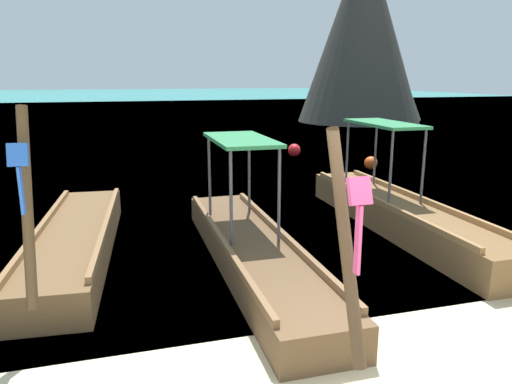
{
  "coord_description": "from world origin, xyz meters",
  "views": [
    {
      "loc": [
        -2.01,
        -3.36,
        2.99
      ],
      "look_at": [
        0.0,
        3.62,
        1.25
      ],
      "focal_mm": 33.98,
      "sensor_mm": 36.0,
      "label": 1
    }
  ],
  "objects_px": {
    "longtail_boat_turquoise_ribbon": "(400,213)",
    "mooring_buoy_near": "(294,150)",
    "longtail_boat_blue_ribbon": "(76,241)",
    "longtail_boat_pink_ribbon": "(253,249)",
    "mooring_buoy_far": "(371,163)",
    "karst_rock": "(366,35)"
  },
  "relations": [
    {
      "from": "longtail_boat_blue_ribbon",
      "to": "mooring_buoy_near",
      "type": "xyz_separation_m",
      "value": [
        7.26,
        8.93,
        -0.03
      ]
    },
    {
      "from": "longtail_boat_turquoise_ribbon",
      "to": "mooring_buoy_near",
      "type": "bearing_deg",
      "value": 82.47
    },
    {
      "from": "mooring_buoy_far",
      "to": "longtail_boat_blue_ribbon",
      "type": "bearing_deg",
      "value": -146.77
    },
    {
      "from": "longtail_boat_turquoise_ribbon",
      "to": "mooring_buoy_near",
      "type": "xyz_separation_m",
      "value": [
        1.21,
        9.17,
        -0.11
      ]
    },
    {
      "from": "longtail_boat_blue_ribbon",
      "to": "mooring_buoy_near",
      "type": "relative_size",
      "value": 11.78
    },
    {
      "from": "longtail_boat_blue_ribbon",
      "to": "mooring_buoy_far",
      "type": "distance_m",
      "value": 10.46
    },
    {
      "from": "longtail_boat_turquoise_ribbon",
      "to": "karst_rock",
      "type": "bearing_deg",
      "value": 63.65
    },
    {
      "from": "longtail_boat_blue_ribbon",
      "to": "karst_rock",
      "type": "relative_size",
      "value": 0.47
    },
    {
      "from": "longtail_boat_pink_ribbon",
      "to": "mooring_buoy_near",
      "type": "height_order",
      "value": "longtail_boat_pink_ribbon"
    },
    {
      "from": "karst_rock",
      "to": "mooring_buoy_far",
      "type": "bearing_deg",
      "value": -117.08
    },
    {
      "from": "mooring_buoy_near",
      "to": "mooring_buoy_far",
      "type": "height_order",
      "value": "mooring_buoy_near"
    },
    {
      "from": "longtail_boat_pink_ribbon",
      "to": "mooring_buoy_near",
      "type": "xyz_separation_m",
      "value": [
        4.51,
        10.22,
        -0.07
      ]
    },
    {
      "from": "longtail_boat_turquoise_ribbon",
      "to": "mooring_buoy_far",
      "type": "bearing_deg",
      "value": 65.68
    },
    {
      "from": "longtail_boat_pink_ribbon",
      "to": "mooring_buoy_far",
      "type": "relative_size",
      "value": 15.3
    },
    {
      "from": "longtail_boat_pink_ribbon",
      "to": "longtail_boat_turquoise_ribbon",
      "type": "height_order",
      "value": "longtail_boat_turquoise_ribbon"
    },
    {
      "from": "longtail_boat_turquoise_ribbon",
      "to": "karst_rock",
      "type": "xyz_separation_m",
      "value": [
        10.97,
        22.16,
        5.33
      ]
    },
    {
      "from": "karst_rock",
      "to": "longtail_boat_blue_ribbon",
      "type": "bearing_deg",
      "value": -127.84
    },
    {
      "from": "longtail_boat_blue_ribbon",
      "to": "karst_rock",
      "type": "bearing_deg",
      "value": 52.16
    },
    {
      "from": "karst_rock",
      "to": "mooring_buoy_near",
      "type": "height_order",
      "value": "karst_rock"
    },
    {
      "from": "longtail_boat_blue_ribbon",
      "to": "longtail_boat_turquoise_ribbon",
      "type": "xyz_separation_m",
      "value": [
        6.05,
        -0.24,
        0.08
      ]
    },
    {
      "from": "longtail_boat_turquoise_ribbon",
      "to": "mooring_buoy_far",
      "type": "distance_m",
      "value": 6.56
    },
    {
      "from": "longtail_boat_pink_ribbon",
      "to": "longtail_boat_turquoise_ribbon",
      "type": "relative_size",
      "value": 1.0
    }
  ]
}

